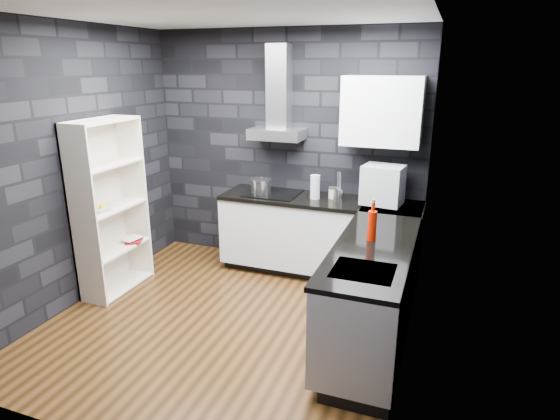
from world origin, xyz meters
The scene contains 28 objects.
ground centered at (0.00, 0.00, 0.00)m, with size 3.20×3.20×0.00m, color #492B12.
ceiling centered at (0.00, 0.00, 2.70)m, with size 3.20×3.20×0.00m, color silver.
wall_back centered at (0.00, 1.62, 1.35)m, with size 3.20×0.05×2.70m, color black.
wall_front centered at (0.00, -1.62, 1.35)m, with size 3.20×0.05×2.70m, color black.
wall_left centered at (-1.62, 0.00, 1.35)m, with size 0.05×3.20×2.70m, color black.
wall_right centered at (1.62, 0.00, 1.35)m, with size 0.05×3.20×2.70m, color black.
toekick_back centered at (0.50, 1.34, 0.05)m, with size 2.18×0.50×0.10m, color black.
toekick_right centered at (1.34, 0.10, 0.05)m, with size 0.50×1.78×0.10m, color black.
counter_back_cab centered at (0.50, 1.30, 0.48)m, with size 2.20×0.60×0.76m, color silver.
counter_right_cab centered at (1.30, 0.10, 0.48)m, with size 0.60×1.80×0.76m, color silver.
counter_back_top centered at (0.50, 1.29, 0.88)m, with size 2.20×0.62×0.04m, color black.
counter_right_top centered at (1.29, 0.10, 0.88)m, with size 0.62×1.80×0.04m, color black.
counter_corner_top centered at (1.30, 1.30, 0.88)m, with size 0.62×0.62×0.04m, color black.
hood_body centered at (-0.05, 1.43, 1.56)m, with size 0.60×0.34×0.12m, color #A6A5AA.
hood_chimney centered at (-0.05, 1.50, 2.07)m, with size 0.24×0.20×0.90m, color #A6A5AA.
upper_cabinet centered at (1.10, 1.43, 1.85)m, with size 0.80×0.35×0.70m, color white.
cooktop centered at (-0.05, 1.30, 0.91)m, with size 0.58×0.50×0.01m, color black.
sink_rim centered at (1.30, -0.40, 0.89)m, with size 0.44×0.40×0.01m, color #A6A5AA.
pot centered at (-0.19, 1.28, 0.98)m, with size 0.23×0.23×0.14m, color #B4B3B8.
glass_vase centered at (0.45, 1.28, 1.03)m, with size 0.11×0.11×0.26m, color silver.
storage_jar centered at (0.63, 1.35, 0.95)m, with size 0.09×0.09×0.11m, color #BBAF88.
utensil_crock centered at (0.71, 1.28, 0.96)m, with size 0.10×0.10×0.13m, color #B4B3B8.
appliance_garage centered at (1.18, 1.25, 1.12)m, with size 0.40×0.31×0.40m, color #A5A8AC.
red_bottle centered at (1.25, 0.22, 1.03)m, with size 0.07×0.07×0.25m, color #A31301.
bookshelf centered at (-1.42, 0.21, 0.90)m, with size 0.34×0.80×1.80m, color beige.
fruit_bowl centered at (-1.42, 0.07, 0.94)m, with size 0.23×0.23×0.06m, color silver.
book_red centered at (-1.42, 0.41, 0.57)m, with size 0.17×0.02×0.23m, color maroon.
book_second centered at (-1.43, 0.44, 0.59)m, with size 0.15×0.02×0.21m, color #B2B2B2.
Camera 1 is at (1.80, -3.48, 2.31)m, focal length 30.00 mm.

